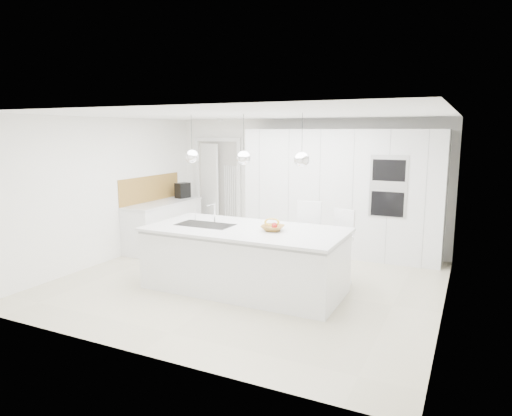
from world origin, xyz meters
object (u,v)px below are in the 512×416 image
at_px(island_base, 244,261).
at_px(bar_stool_left, 305,242).
at_px(bar_stool_right, 341,248).
at_px(espresso_machine, 183,190).
at_px(fruit_bowl, 273,228).

distance_m(island_base, bar_stool_left, 1.04).
bearing_deg(bar_stool_right, island_base, -126.37).
height_order(espresso_machine, bar_stool_right, espresso_machine).
bearing_deg(fruit_bowl, espresso_machine, 144.62).
bearing_deg(fruit_bowl, bar_stool_left, 73.67).
height_order(island_base, espresso_machine, espresso_machine).
height_order(island_base, bar_stool_right, bar_stool_right).
bearing_deg(espresso_machine, bar_stool_left, -10.28).
distance_m(island_base, espresso_machine, 3.38).
xyz_separation_m(fruit_bowl, bar_stool_left, (0.22, 0.75, -0.34)).
relative_size(espresso_machine, bar_stool_right, 0.28).
relative_size(fruit_bowl, bar_stool_left, 0.26).
relative_size(island_base, fruit_bowl, 8.88).
distance_m(fruit_bowl, espresso_machine, 3.62).
xyz_separation_m(fruit_bowl, espresso_machine, (-2.95, 2.09, 0.12)).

